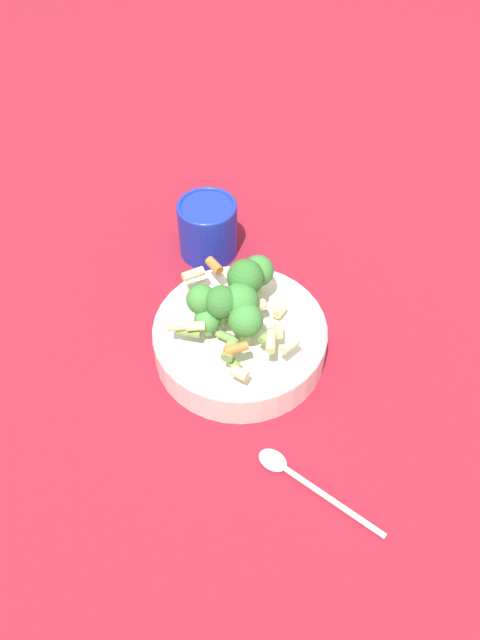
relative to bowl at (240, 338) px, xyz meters
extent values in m
plane|color=maroon|center=(0.00, 0.00, -0.03)|extent=(3.00, 3.00, 0.00)
cylinder|color=silver|center=(0.00, 0.00, -0.01)|extent=(0.22, 0.22, 0.05)
torus|color=silver|center=(0.00, 0.00, 0.02)|extent=(0.22, 0.22, 0.01)
cylinder|color=#8CB766|center=(-0.01, -0.04, 0.03)|extent=(0.01, 0.01, 0.01)
sphere|color=#479342|center=(-0.01, -0.04, 0.05)|extent=(0.03, 0.03, 0.03)
cylinder|color=#8CB766|center=(-0.03, 0.05, 0.04)|extent=(0.01, 0.01, 0.02)
sphere|color=#3D8438|center=(-0.03, 0.05, 0.07)|extent=(0.04, 0.04, 0.04)
cylinder|color=#8CB766|center=(-0.01, -0.02, 0.05)|extent=(0.01, 0.01, 0.02)
sphere|color=#33722D|center=(-0.01, -0.02, 0.08)|extent=(0.04, 0.04, 0.04)
cylinder|color=#8CB766|center=(-0.02, 0.02, 0.05)|extent=(0.02, 0.02, 0.02)
sphere|color=#33722D|center=(-0.02, 0.02, 0.08)|extent=(0.05, 0.05, 0.05)
cylinder|color=#8CB766|center=(-0.01, 0.00, 0.06)|extent=(0.01, 0.01, 0.01)
sphere|color=#3D8438|center=(-0.01, 0.00, 0.08)|extent=(0.03, 0.03, 0.03)
cylinder|color=#8CB766|center=(0.02, -0.01, 0.04)|extent=(0.01, 0.01, 0.02)
sphere|color=#3D8438|center=(0.02, -0.01, 0.07)|extent=(0.04, 0.04, 0.04)
cylinder|color=#8CB766|center=(-0.03, -0.04, 0.05)|extent=(0.01, 0.01, 0.02)
sphere|color=#3D8438|center=(-0.03, -0.04, 0.07)|extent=(0.04, 0.04, 0.04)
cylinder|color=#8CB766|center=(0.00, 0.00, 0.04)|extent=(0.02, 0.02, 0.02)
sphere|color=#3D8438|center=(0.00, 0.00, 0.07)|extent=(0.05, 0.05, 0.05)
cylinder|color=#8CB766|center=(-0.01, -0.02, 0.05)|extent=(0.01, 0.01, 0.01)
sphere|color=#33722D|center=(-0.01, -0.02, 0.07)|extent=(0.03, 0.03, 0.03)
cylinder|color=beige|center=(-0.01, -0.06, 0.06)|extent=(0.02, 0.02, 0.01)
cylinder|color=beige|center=(-0.02, -0.08, 0.05)|extent=(0.02, 0.03, 0.01)
cylinder|color=orange|center=(-0.04, 0.02, 0.04)|extent=(0.03, 0.02, 0.01)
cylinder|color=#729E4C|center=(0.04, -0.04, 0.05)|extent=(0.03, 0.03, 0.01)
cylinder|color=beige|center=(0.01, 0.02, 0.05)|extent=(0.02, 0.03, 0.01)
cylinder|color=#729E4C|center=(0.05, -0.04, 0.04)|extent=(0.02, 0.01, 0.01)
cylinder|color=beige|center=(0.06, 0.00, 0.06)|extent=(0.03, 0.03, 0.01)
cylinder|color=beige|center=(0.08, 0.02, 0.05)|extent=(0.01, 0.03, 0.01)
cylinder|color=orange|center=(0.05, -0.04, 0.06)|extent=(0.02, 0.03, 0.01)
cylinder|color=beige|center=(0.07, -0.05, 0.04)|extent=(0.02, 0.02, 0.01)
cylinder|color=beige|center=(0.01, 0.01, 0.04)|extent=(0.02, 0.01, 0.01)
cylinder|color=#729E4C|center=(-0.05, -0.02, 0.04)|extent=(0.02, 0.02, 0.01)
cylinder|color=beige|center=(-0.08, -0.01, 0.06)|extent=(0.02, 0.03, 0.01)
cylinder|color=beige|center=(0.01, 0.05, 0.03)|extent=(0.02, 0.02, 0.01)
cylinder|color=#729E4C|center=(0.01, -0.03, 0.03)|extent=(0.03, 0.02, 0.01)
cylinder|color=#729E4C|center=(-0.02, -0.06, 0.04)|extent=(0.03, 0.03, 0.01)
cylinder|color=beige|center=(0.05, 0.02, 0.05)|extent=(0.02, 0.02, 0.01)
cylinder|color=#729E4C|center=(0.05, 0.01, 0.05)|extent=(0.02, 0.02, 0.01)
cylinder|color=orange|center=(-0.08, 0.01, 0.06)|extent=(0.02, 0.01, 0.01)
cylinder|color=orange|center=(-0.05, 0.04, 0.04)|extent=(0.02, 0.03, 0.01)
cylinder|color=#192DAD|center=(-0.19, 0.07, 0.01)|extent=(0.09, 0.09, 0.09)
torus|color=#192DAD|center=(-0.19, 0.07, 0.06)|extent=(0.09, 0.09, 0.01)
cylinder|color=silver|center=(0.23, -0.04, -0.02)|extent=(0.13, 0.05, 0.01)
ellipsoid|color=silver|center=(0.16, -0.06, -0.02)|extent=(0.04, 0.04, 0.01)
camera|label=1|loc=(0.41, -0.29, 0.63)|focal=35.00mm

